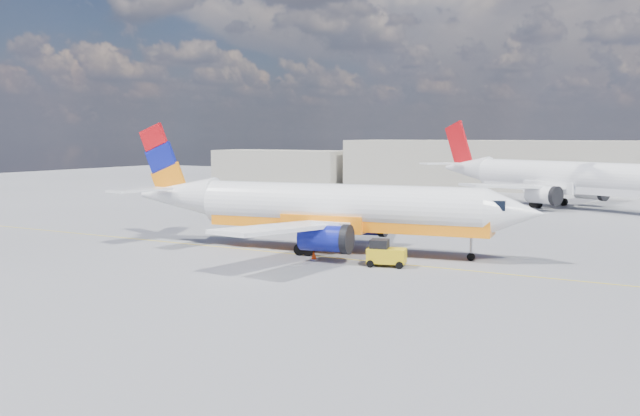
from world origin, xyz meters
The scene contains 8 objects.
ground centered at (0.00, 0.00, 0.00)m, with size 240.00×240.00×0.00m, color slate.
taxi_line centered at (0.00, 3.00, 0.01)m, with size 70.00×0.15×0.01m, color yellow.
terminal_main centered at (5.00, 75.00, 4.00)m, with size 70.00×14.00×8.00m, color #A69F8F.
terminal_annex centered at (-45.00, 72.00, 3.00)m, with size 26.00×10.00×6.00m, color #A69F8F.
main_jet centered at (1.30, 5.21, 3.32)m, with size 32.98×25.80×9.98m.
second_jet centered at (9.77, 48.33, 3.64)m, with size 35.39×26.63×10.93m.
gse_tug centered at (7.67, 1.73, 0.87)m, with size 2.84×2.13×1.83m.
traffic_cone centered at (2.14, 1.64, 0.31)m, with size 0.45×0.45×0.63m.
Camera 1 is at (27.13, -42.00, 8.87)m, focal length 40.00 mm.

